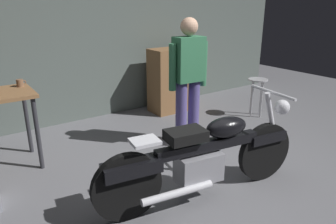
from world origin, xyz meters
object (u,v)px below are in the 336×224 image
(wooden_dresser, at_px, (173,80))
(motorcycle, at_px, (205,155))
(shop_stool, at_px, (257,87))
(mug_brown_stoneware, at_px, (20,83))
(person_standing, at_px, (188,78))

(wooden_dresser, bearing_deg, motorcycle, -119.14)
(motorcycle, bearing_deg, wooden_dresser, 69.48)
(motorcycle, bearing_deg, shop_stool, 38.33)
(mug_brown_stoneware, bearing_deg, motorcycle, -57.93)
(person_standing, height_order, shop_stool, person_standing)
(person_standing, xyz_separation_m, shop_stool, (1.67, 0.23, -0.43))
(shop_stool, relative_size, wooden_dresser, 0.58)
(shop_stool, distance_m, mug_brown_stoneware, 3.59)
(motorcycle, xyz_separation_m, person_standing, (0.64, 1.08, 0.48))
(motorcycle, height_order, mug_brown_stoneware, motorcycle)
(person_standing, relative_size, mug_brown_stoneware, 15.26)
(shop_stool, relative_size, mug_brown_stoneware, 5.85)
(shop_stool, height_order, wooden_dresser, wooden_dresser)
(person_standing, relative_size, wooden_dresser, 1.52)
(person_standing, bearing_deg, wooden_dresser, -114.53)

